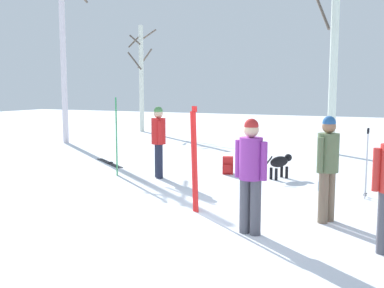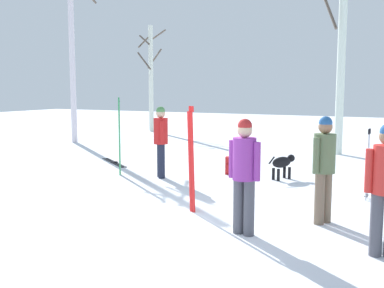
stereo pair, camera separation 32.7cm
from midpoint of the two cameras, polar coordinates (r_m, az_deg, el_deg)
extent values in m
plane|color=white|center=(7.55, -6.66, -9.69)|extent=(60.00, 60.00, 0.00)
cylinder|color=#4C4C56|center=(6.51, 21.22, -9.07)|extent=(0.16, 0.16, 0.82)
cylinder|color=red|center=(6.34, 20.43, -2.98)|extent=(0.10, 0.10, 0.56)
cylinder|color=#4C4C56|center=(6.96, 5.18, -7.61)|extent=(0.16, 0.16, 0.82)
cylinder|color=#4C4C56|center=(6.87, 6.49, -7.81)|extent=(0.16, 0.16, 0.82)
cylinder|color=purple|center=(6.77, 5.91, -1.80)|extent=(0.34, 0.34, 0.62)
sphere|color=beige|center=(6.72, 5.95, 1.75)|extent=(0.22, 0.22, 0.22)
sphere|color=#B22626|center=(6.71, 5.96, 2.26)|extent=(0.21, 0.21, 0.21)
cylinder|color=purple|center=(6.88, 4.39, -1.81)|extent=(0.10, 0.10, 0.56)
cylinder|color=purple|center=(6.67, 7.47, -2.12)|extent=(0.10, 0.10, 0.56)
cylinder|color=#1E2338|center=(11.05, -4.88, -2.17)|extent=(0.16, 0.16, 0.82)
cylinder|color=#1E2338|center=(11.22, -5.04, -2.02)|extent=(0.16, 0.16, 0.82)
cylinder|color=red|center=(11.05, -5.00, 1.60)|extent=(0.34, 0.34, 0.62)
sphere|color=beige|center=(11.02, -5.03, 3.77)|extent=(0.22, 0.22, 0.22)
sphere|color=#4C8C4C|center=(11.01, -5.03, 4.09)|extent=(0.21, 0.21, 0.21)
cylinder|color=red|center=(10.84, -4.81, 1.39)|extent=(0.10, 0.10, 0.56)
cylinder|color=red|center=(11.25, -5.18, 1.59)|extent=(0.10, 0.10, 0.56)
cylinder|color=#72604C|center=(7.81, 15.48, -6.22)|extent=(0.16, 0.16, 0.82)
cylinder|color=#72604C|center=(7.66, 14.71, -6.45)|extent=(0.16, 0.16, 0.82)
cylinder|color=#566B47|center=(7.60, 15.27, -1.04)|extent=(0.34, 0.34, 0.62)
sphere|color=#997051|center=(7.56, 15.37, 2.11)|extent=(0.22, 0.22, 0.22)
sphere|color=#265999|center=(7.55, 15.39, 2.57)|extent=(0.21, 0.21, 0.21)
cylinder|color=#566B47|center=(7.78, 16.15, -1.05)|extent=(0.10, 0.10, 0.56)
cylinder|color=#566B47|center=(7.44, 14.33, -1.34)|extent=(0.10, 0.10, 0.56)
ellipsoid|color=black|center=(11.14, 9.88, -2.17)|extent=(0.45, 0.64, 0.26)
sphere|color=black|center=(11.38, 10.98, -1.67)|extent=(0.18, 0.18, 0.18)
ellipsoid|color=black|center=(11.43, 11.17, -1.73)|extent=(0.10, 0.12, 0.06)
cylinder|color=black|center=(10.86, 8.70, -1.95)|extent=(0.11, 0.19, 0.17)
cylinder|color=black|center=(11.38, 10.19, -3.36)|extent=(0.07, 0.07, 0.28)
cylinder|color=black|center=(11.28, 10.79, -3.47)|extent=(0.07, 0.07, 0.28)
cylinder|color=black|center=(11.08, 8.90, -3.61)|extent=(0.07, 0.07, 0.28)
cylinder|color=black|center=(10.99, 9.50, -3.72)|extent=(0.07, 0.07, 0.28)
cube|color=red|center=(8.02, -1.02, -2.22)|extent=(0.14, 0.07, 1.76)
cube|color=red|center=(7.92, -1.04, 4.35)|extent=(0.06, 0.04, 0.10)
cube|color=red|center=(7.97, -0.74, -2.27)|extent=(0.14, 0.07, 1.76)
cube|color=red|center=(7.88, -0.75, 4.33)|extent=(0.06, 0.04, 0.10)
cube|color=green|center=(11.55, -10.07, 0.69)|extent=(0.05, 0.08, 1.83)
cube|color=green|center=(11.49, -10.17, 5.44)|extent=(0.04, 0.06, 0.10)
cube|color=green|center=(11.49, -10.12, 0.65)|extent=(0.05, 0.08, 1.83)
cube|color=green|center=(11.43, -10.22, 5.43)|extent=(0.04, 0.06, 0.10)
cube|color=black|center=(13.51, -11.07, -2.33)|extent=(1.52, 1.14, 0.02)
cube|color=#333338|center=(13.45, -11.00, -2.27)|extent=(0.13, 0.12, 0.03)
cube|color=black|center=(13.54, -10.66, -2.30)|extent=(1.52, 1.14, 0.02)
cube|color=#333338|center=(13.48, -10.60, -2.24)|extent=(0.13, 0.12, 0.03)
cylinder|color=#B2B2BC|center=(9.67, 19.87, -2.50)|extent=(0.02, 0.10, 1.27)
cylinder|color=black|center=(9.59, 20.04, 1.57)|extent=(0.04, 0.04, 0.10)
cylinder|color=black|center=(9.78, 19.73, -5.78)|extent=(0.07, 0.07, 0.01)
cylinder|color=#B2B2BC|center=(9.53, 19.79, -2.63)|extent=(0.02, 0.10, 1.27)
cylinder|color=black|center=(9.44, 19.96, 1.49)|extent=(0.04, 0.04, 0.10)
cylinder|color=black|center=(9.63, 19.65, -5.96)|extent=(0.07, 0.07, 0.01)
cube|color=red|center=(11.65, 3.65, -2.63)|extent=(0.31, 0.27, 0.44)
cube|color=red|center=(11.53, 3.61, -3.06)|extent=(0.20, 0.12, 0.20)
cube|color=black|center=(11.77, 3.34, -2.53)|extent=(0.04, 0.03, 0.37)
cube|color=black|center=(11.76, 4.04, -2.54)|extent=(0.04, 0.03, 0.37)
cylinder|color=#1E72BF|center=(10.06, 14.57, -5.09)|extent=(0.07, 0.07, 0.19)
cylinder|color=black|center=(10.04, 14.59, -4.49)|extent=(0.04, 0.04, 0.02)
cylinder|color=silver|center=(18.87, -16.14, 11.89)|extent=(0.22, 0.22, 7.74)
cylinder|color=silver|center=(23.05, -6.67, 7.97)|extent=(0.23, 0.23, 5.17)
cylinder|color=brown|center=(23.57, -5.90, 13.20)|extent=(1.06, 0.26, 0.54)
cylinder|color=brown|center=(23.42, -6.24, 10.44)|extent=(0.83, 0.11, 0.97)
cylinder|color=brown|center=(23.38, -7.62, 12.36)|extent=(0.09, 0.88, 0.61)
cylinder|color=brown|center=(22.93, -7.48, 12.63)|extent=(0.77, 0.34, 0.53)
cylinder|color=brown|center=(22.78, -7.52, 10.15)|extent=(0.93, 0.32, 0.89)
cylinder|color=silver|center=(15.81, 16.57, 11.54)|extent=(0.26, 0.26, 7.00)
cylinder|color=brown|center=(15.73, 15.27, 15.24)|extent=(0.63, 0.80, 1.11)
camera|label=1|loc=(0.16, -90.98, -0.12)|focal=43.23mm
camera|label=2|loc=(0.16, 89.02, 0.12)|focal=43.23mm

